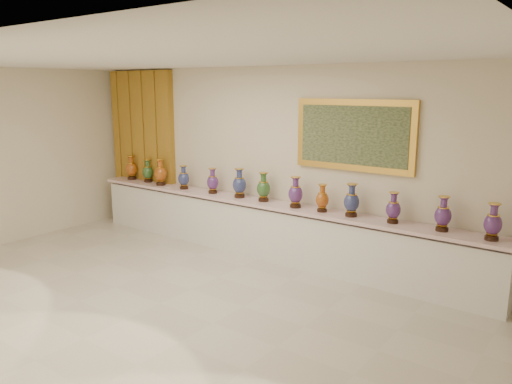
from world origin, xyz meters
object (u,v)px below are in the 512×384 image
Objects in this scene: vase_1 at (148,172)px; vase_2 at (160,173)px; counter at (265,230)px; vase_0 at (131,169)px.

vase_2 is (0.43, -0.07, 0.02)m from vase_1.
counter is at bearing 1.30° from vase_2.
counter is 2.43m from vase_2.
vase_0 is at bearing -179.19° from vase_1.
vase_1 is 0.43m from vase_2.
vase_1 reaches higher than counter.
counter is 14.90× the size of vase_2.
vase_0 is 1.08× the size of vase_1.
counter is 3.30m from vase_0.
counter is 16.69× the size of vase_1.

